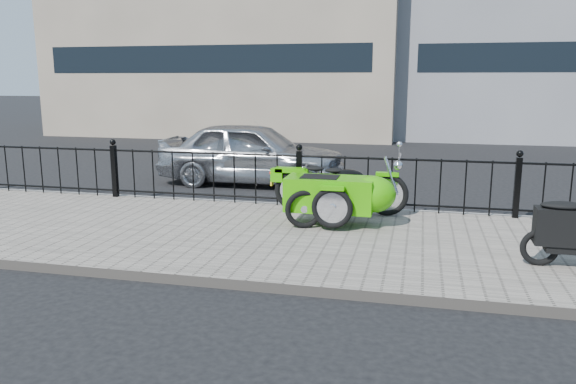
# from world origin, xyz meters

# --- Properties ---
(ground) EXTENTS (120.00, 120.00, 0.00)m
(ground) POSITION_xyz_m (0.00, 0.00, 0.00)
(ground) COLOR black
(ground) RESTS_ON ground
(sidewalk) EXTENTS (30.00, 3.80, 0.12)m
(sidewalk) POSITION_xyz_m (0.00, -0.50, 0.06)
(sidewalk) COLOR #6C645B
(sidewalk) RESTS_ON ground
(curb) EXTENTS (30.00, 0.10, 0.12)m
(curb) POSITION_xyz_m (0.00, 1.44, 0.06)
(curb) COLOR gray
(curb) RESTS_ON ground
(iron_fence) EXTENTS (14.11, 0.11, 1.08)m
(iron_fence) POSITION_xyz_m (0.00, 1.30, 0.59)
(iron_fence) COLOR black
(iron_fence) RESTS_ON sidewalk
(motorcycle_sidecar) EXTENTS (2.28, 1.48, 0.98)m
(motorcycle_sidecar) POSITION_xyz_m (0.88, 0.34, 0.59)
(motorcycle_sidecar) COLOR black
(motorcycle_sidecar) RESTS_ON sidewalk
(spare_tire) EXTENTS (0.57, 0.26, 0.57)m
(spare_tire) POSITION_xyz_m (0.38, -0.10, 0.40)
(spare_tire) COLOR black
(spare_tire) RESTS_ON sidewalk
(sedan_car) EXTENTS (4.05, 1.63, 1.38)m
(sedan_car) POSITION_xyz_m (-1.58, 3.73, 0.69)
(sedan_car) COLOR #A4A6AB
(sedan_car) RESTS_ON ground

